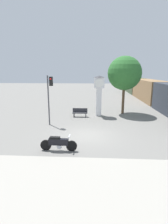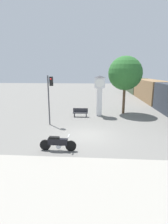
{
  "view_description": "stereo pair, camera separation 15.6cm",
  "coord_description": "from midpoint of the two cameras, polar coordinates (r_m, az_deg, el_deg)",
  "views": [
    {
      "loc": [
        0.49,
        -12.63,
        4.78
      ],
      "look_at": [
        -0.35,
        1.56,
        1.47
      ],
      "focal_mm": 28.0,
      "sensor_mm": 36.0,
      "label": 1
    },
    {
      "loc": [
        0.65,
        -12.62,
        4.78
      ],
      "look_at": [
        -0.35,
        1.56,
        1.47
      ],
      "focal_mm": 28.0,
      "sensor_mm": 36.0,
      "label": 2
    }
  ],
  "objects": [
    {
      "name": "motorcycle",
      "position": [
        11.0,
        -8.15,
        -10.04
      ],
      "size": [
        2.28,
        0.49,
        1.0
      ],
      "rotation": [
        0.0,
        0.0,
        -0.02
      ],
      "color": "black",
      "rests_on": "ground_plane"
    },
    {
      "name": "bench",
      "position": [
        18.8,
        -0.95,
        -0.1
      ],
      "size": [
        1.6,
        0.44,
        0.92
      ],
      "color": "#2D2D33",
      "rests_on": "ground_plane"
    },
    {
      "name": "ground_plane",
      "position": [
        13.51,
        1.36,
        -7.64
      ],
      "size": [
        120.0,
        120.0,
        0.0
      ],
      "primitive_type": "plane",
      "color": "slate"
    },
    {
      "name": "street_tree",
      "position": [
        20.45,
        13.51,
        12.16
      ],
      "size": [
        3.77,
        3.77,
        6.48
      ],
      "color": "brown",
      "rests_on": "ground_plane"
    },
    {
      "name": "clock_tower",
      "position": [
        19.02,
        5.32,
        7.37
      ],
      "size": [
        1.3,
        1.3,
        4.35
      ],
      "color": "white",
      "rests_on": "ground_plane"
    },
    {
      "name": "traffic_light",
      "position": [
        15.81,
        -10.79,
        6.57
      ],
      "size": [
        0.5,
        0.35,
        4.45
      ],
      "color": "#47474C",
      "rests_on": "ground_plane"
    },
    {
      "name": "freight_train",
      "position": [
        31.86,
        20.82,
        6.69
      ],
      "size": [
        2.8,
        36.71,
        3.4
      ],
      "color": "#333842",
      "rests_on": "ground_plane"
    },
    {
      "name": "sidewalk_strip",
      "position": [
        7.57,
        -1.32,
        -25.6
      ],
      "size": [
        36.0,
        6.0,
        0.1
      ],
      "color": "#9E998E",
      "rests_on": "ground_plane"
    }
  ]
}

